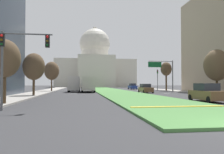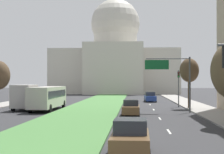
{
  "view_description": "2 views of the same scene",
  "coord_description": "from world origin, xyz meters",
  "px_view_note": "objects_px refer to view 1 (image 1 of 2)",
  "views": [
    {
      "loc": [
        -6.74,
        -7.83,
        1.78
      ],
      "look_at": [
        1.66,
        53.14,
        3.48
      ],
      "focal_mm": 36.42,
      "sensor_mm": 36.0,
      "label": 1
    },
    {
      "loc": [
        5.48,
        -5.35,
        3.7
      ],
      "look_at": [
        2.79,
        39.39,
        4.18
      ],
      "focal_mm": 57.32,
      "sensor_mm": 36.0,
      "label": 2
    }
  ],
  "objects_px": {
    "street_tree_right_far": "(166,69)",
    "traffic_light_far_right": "(158,77)",
    "street_tree_left_near": "(5,59)",
    "sedan_far_horizon": "(132,87)",
    "sedan_midblock": "(146,89)",
    "street_tree_left_far": "(52,71)",
    "overhead_guide_sign": "(164,69)",
    "street_tree_left_mid": "(34,67)",
    "sedan_lead_stopped": "(207,93)",
    "capitol_building": "(95,66)",
    "street_tree_right_mid": "(217,65)",
    "sedan_distant": "(74,87)",
    "box_truck_delivery": "(74,84)",
    "city_bus": "(88,83)",
    "traffic_light_near_left": "(16,53)"
  },
  "relations": [
    {
      "from": "capitol_building",
      "to": "sedan_lead_stopped",
      "type": "relative_size",
      "value": 8.27
    },
    {
      "from": "street_tree_right_far",
      "to": "traffic_light_far_right",
      "type": "bearing_deg",
      "value": 108.51
    },
    {
      "from": "overhead_guide_sign",
      "to": "street_tree_right_far",
      "type": "distance_m",
      "value": 6.33
    },
    {
      "from": "street_tree_right_mid",
      "to": "sedan_distant",
      "type": "relative_size",
      "value": 1.47
    },
    {
      "from": "sedan_far_horizon",
      "to": "sedan_midblock",
      "type": "bearing_deg",
      "value": -97.4
    },
    {
      "from": "street_tree_right_mid",
      "to": "sedan_distant",
      "type": "distance_m",
      "value": 32.18
    },
    {
      "from": "street_tree_left_mid",
      "to": "sedan_lead_stopped",
      "type": "xyz_separation_m",
      "value": [
        18.5,
        -12.03,
        -3.23
      ]
    },
    {
      "from": "capitol_building",
      "to": "sedan_far_horizon",
      "type": "distance_m",
      "value": 45.8
    },
    {
      "from": "overhead_guide_sign",
      "to": "sedan_far_horizon",
      "type": "distance_m",
      "value": 21.49
    },
    {
      "from": "sedan_distant",
      "to": "sedan_far_horizon",
      "type": "bearing_deg",
      "value": 32.52
    },
    {
      "from": "sedan_midblock",
      "to": "street_tree_left_mid",
      "type": "bearing_deg",
      "value": -155.01
    },
    {
      "from": "overhead_guide_sign",
      "to": "sedan_midblock",
      "type": "distance_m",
      "value": 7.17
    },
    {
      "from": "overhead_guide_sign",
      "to": "sedan_lead_stopped",
      "type": "bearing_deg",
      "value": -101.15
    },
    {
      "from": "street_tree_right_mid",
      "to": "sedan_lead_stopped",
      "type": "bearing_deg",
      "value": -126.15
    },
    {
      "from": "street_tree_left_near",
      "to": "street_tree_right_mid",
      "type": "relative_size",
      "value": 0.78
    },
    {
      "from": "traffic_light_near_left",
      "to": "sedan_far_horizon",
      "type": "relative_size",
      "value": 1.16
    },
    {
      "from": "street_tree_right_mid",
      "to": "sedan_distant",
      "type": "height_order",
      "value": "street_tree_right_mid"
    },
    {
      "from": "traffic_light_near_left",
      "to": "street_tree_right_mid",
      "type": "bearing_deg",
      "value": 33.3
    },
    {
      "from": "street_tree_right_far",
      "to": "sedan_lead_stopped",
      "type": "xyz_separation_m",
      "value": [
        -7.54,
        -29.87,
        -4.19
      ]
    },
    {
      "from": "street_tree_left_near",
      "to": "sedan_lead_stopped",
      "type": "distance_m",
      "value": 18.46
    },
    {
      "from": "overhead_guide_sign",
      "to": "sedan_far_horizon",
      "type": "relative_size",
      "value": 1.44
    },
    {
      "from": "street_tree_right_mid",
      "to": "capitol_building",
      "type": "bearing_deg",
      "value": 99.9
    },
    {
      "from": "street_tree_left_near",
      "to": "street_tree_right_mid",
      "type": "bearing_deg",
      "value": 25.07
    },
    {
      "from": "box_truck_delivery",
      "to": "sedan_far_horizon",
      "type": "bearing_deg",
      "value": 48.43
    },
    {
      "from": "overhead_guide_sign",
      "to": "street_tree_left_far",
      "type": "relative_size",
      "value": 1.01
    },
    {
      "from": "overhead_guide_sign",
      "to": "city_bus",
      "type": "relative_size",
      "value": 0.59
    },
    {
      "from": "street_tree_left_near",
      "to": "box_truck_delivery",
      "type": "bearing_deg",
      "value": 80.21
    },
    {
      "from": "sedan_midblock",
      "to": "sedan_far_horizon",
      "type": "relative_size",
      "value": 1.02
    },
    {
      "from": "capitol_building",
      "to": "street_tree_left_near",
      "type": "bearing_deg",
      "value": -98.11
    },
    {
      "from": "sedan_midblock",
      "to": "box_truck_delivery",
      "type": "height_order",
      "value": "box_truck_delivery"
    },
    {
      "from": "traffic_light_near_left",
      "to": "box_truck_delivery",
      "type": "distance_m",
      "value": 31.69
    },
    {
      "from": "city_bus",
      "to": "street_tree_right_mid",
      "type": "bearing_deg",
      "value": -39.02
    },
    {
      "from": "overhead_guide_sign",
      "to": "street_tree_right_far",
      "type": "xyz_separation_m",
      "value": [
        2.77,
        5.69,
        0.38
      ]
    },
    {
      "from": "street_tree_left_near",
      "to": "sedan_far_horizon",
      "type": "height_order",
      "value": "street_tree_left_near"
    },
    {
      "from": "street_tree_left_far",
      "to": "sedan_lead_stopped",
      "type": "height_order",
      "value": "street_tree_left_far"
    },
    {
      "from": "capitol_building",
      "to": "overhead_guide_sign",
      "type": "relative_size",
      "value": 5.67
    },
    {
      "from": "traffic_light_far_right",
      "to": "street_tree_left_mid",
      "type": "height_order",
      "value": "street_tree_left_mid"
    },
    {
      "from": "street_tree_left_mid",
      "to": "street_tree_right_mid",
      "type": "height_order",
      "value": "street_tree_right_mid"
    },
    {
      "from": "sedan_distant",
      "to": "overhead_guide_sign",
      "type": "bearing_deg",
      "value": -29.47
    },
    {
      "from": "sedan_far_horizon",
      "to": "capitol_building",
      "type": "bearing_deg",
      "value": 100.83
    },
    {
      "from": "traffic_light_far_right",
      "to": "street_tree_left_far",
      "type": "relative_size",
      "value": 0.81
    },
    {
      "from": "capitol_building",
      "to": "sedan_distant",
      "type": "relative_size",
      "value": 7.83
    },
    {
      "from": "street_tree_right_far",
      "to": "sedan_midblock",
      "type": "xyz_separation_m",
      "value": [
        -7.65,
        -9.27,
        -4.23
      ]
    },
    {
      "from": "traffic_light_near_left",
      "to": "traffic_light_far_right",
      "type": "height_order",
      "value": "same"
    },
    {
      "from": "sedan_midblock",
      "to": "overhead_guide_sign",
      "type": "bearing_deg",
      "value": 36.28
    },
    {
      "from": "street_tree_left_mid",
      "to": "capitol_building",
      "type": "bearing_deg",
      "value": 80.33
    },
    {
      "from": "sedan_lead_stopped",
      "to": "sedan_far_horizon",
      "type": "height_order",
      "value": "sedan_lead_stopped"
    },
    {
      "from": "box_truck_delivery",
      "to": "city_bus",
      "type": "height_order",
      "value": "box_truck_delivery"
    },
    {
      "from": "sedan_lead_stopped",
      "to": "capitol_building",
      "type": "bearing_deg",
      "value": 93.41
    },
    {
      "from": "street_tree_left_far",
      "to": "street_tree_right_far",
      "type": "relative_size",
      "value": 0.97
    }
  ]
}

